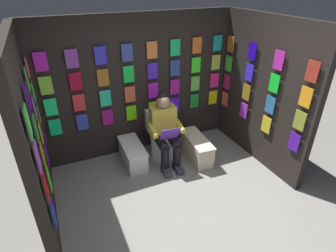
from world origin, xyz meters
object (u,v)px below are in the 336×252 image
(person_reading, at_px, (165,130))
(comic_longbox_far, at_px, (196,148))
(toilet, at_px, (161,138))
(comic_longbox_near, at_px, (133,154))

(person_reading, distance_m, comic_longbox_far, 0.66)
(comic_longbox_far, bearing_deg, person_reading, -9.36)
(toilet, xyz_separation_m, comic_longbox_far, (-0.50, 0.35, -0.13))
(comic_longbox_near, distance_m, comic_longbox_far, 1.06)
(comic_longbox_near, relative_size, comic_longbox_far, 0.93)
(toilet, height_order, comic_longbox_far, toilet)
(toilet, relative_size, comic_longbox_far, 0.95)
(comic_longbox_near, bearing_deg, person_reading, 161.31)
(toilet, distance_m, comic_longbox_far, 0.62)
(toilet, relative_size, comic_longbox_near, 1.02)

